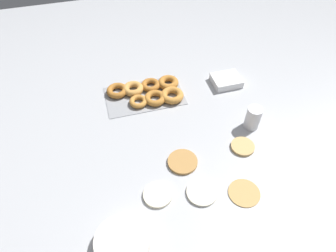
% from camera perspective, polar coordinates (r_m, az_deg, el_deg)
% --- Properties ---
extents(ground_plane, '(3.00, 3.00, 0.00)m').
position_cam_1_polar(ground_plane, '(1.23, 3.79, -5.09)').
color(ground_plane, '#B2B5BA').
extents(pancake_0, '(0.12, 0.12, 0.01)m').
position_cam_1_polar(pancake_0, '(1.13, 6.49, -12.41)').
color(pancake_0, silver).
rests_on(pancake_0, ground_plane).
extents(pancake_1, '(0.12, 0.12, 0.01)m').
position_cam_1_polar(pancake_1, '(1.16, 14.32, -12.20)').
color(pancake_1, tan).
rests_on(pancake_1, ground_plane).
extents(pancake_2, '(0.10, 0.10, 0.01)m').
position_cam_1_polar(pancake_2, '(1.28, 14.04, -3.82)').
color(pancake_2, tan).
rests_on(pancake_2, ground_plane).
extents(pancake_3, '(0.12, 0.12, 0.01)m').
position_cam_1_polar(pancake_3, '(1.20, 2.79, -6.81)').
color(pancake_3, '#B27F42').
rests_on(pancake_3, ground_plane).
extents(pancake_4, '(0.11, 0.11, 0.01)m').
position_cam_1_polar(pancake_4, '(1.12, -1.96, -12.93)').
color(pancake_4, beige).
rests_on(pancake_4, ground_plane).
extents(donut_tray, '(0.37, 0.22, 0.04)m').
position_cam_1_polar(donut_tray, '(1.46, -3.71, 6.48)').
color(donut_tray, '#93969B').
rests_on(donut_tray, ground_plane).
extents(batter_bowl, '(0.18, 0.18, 0.05)m').
position_cam_1_polar(batter_bowl, '(1.04, -8.66, -21.06)').
color(batter_bowl, silver).
rests_on(batter_bowl, ground_plane).
extents(container_stack, '(0.14, 0.12, 0.04)m').
position_cam_1_polar(container_stack, '(1.55, 11.04, 8.51)').
color(container_stack, white).
rests_on(container_stack, ground_plane).
extents(paper_cup, '(0.06, 0.06, 0.11)m').
position_cam_1_polar(paper_cup, '(1.34, 15.89, 1.51)').
color(paper_cup, white).
rests_on(paper_cup, ground_plane).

